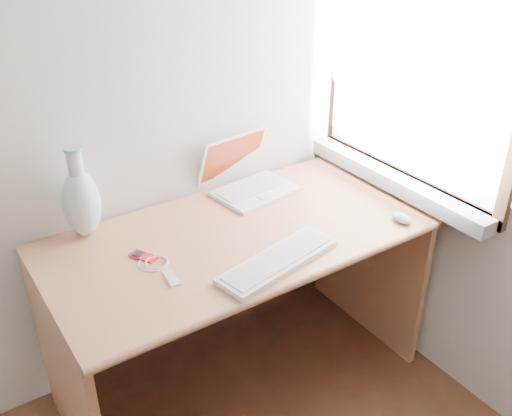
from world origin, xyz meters
TOP-DOWN VIEW (x-y plane):
  - window at (1.72, 1.30)m, footprint 0.11×0.99m
  - desk at (0.99, 1.45)m, footprint 1.40×0.70m
  - laptop at (1.21, 1.63)m, footprint 0.35×0.31m
  - external_keyboard at (0.99, 1.13)m, footprint 0.48×0.23m
  - mouse at (1.54, 1.09)m, footprint 0.06×0.09m
  - ipod at (0.63, 1.41)m, footprint 0.08×0.10m
  - cable_coil at (0.65, 1.36)m, footprint 0.12×0.12m
  - remote at (0.66, 1.25)m, footprint 0.04×0.09m
  - vase at (0.53, 1.66)m, footprint 0.13×0.13m

SIDE VIEW (x-z plane):
  - desk at x=0.99m, z-range 0.16..0.90m
  - cable_coil at x=0.65m, z-range 0.74..0.75m
  - remote at x=0.66m, z-range 0.74..0.75m
  - ipod at x=0.63m, z-range 0.74..0.75m
  - external_keyboard at x=0.99m, z-range 0.74..0.76m
  - mouse at x=1.54m, z-range 0.74..0.77m
  - laptop at x=1.21m, z-range 0.68..0.90m
  - vase at x=0.53m, z-range 0.71..1.05m
  - window at x=1.72m, z-range 0.72..1.83m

